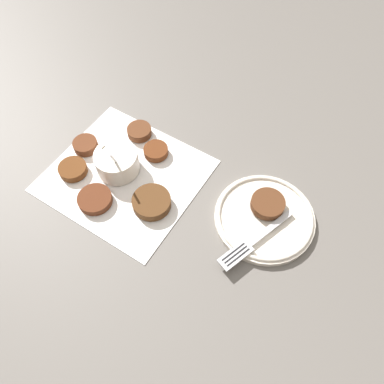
# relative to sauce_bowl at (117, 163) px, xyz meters

# --- Properties ---
(ground_plane) EXTENTS (4.00, 4.00, 0.00)m
(ground_plane) POSITION_rel_sauce_bowl_xyz_m (0.00, -0.02, -0.03)
(ground_plane) COLOR #605B56
(napkin) EXTENTS (0.34, 0.31, 0.00)m
(napkin) POSITION_rel_sauce_bowl_xyz_m (-0.02, 0.00, -0.03)
(napkin) COLOR white
(napkin) RESTS_ON ground_plane
(sauce_bowl) EXTENTS (0.10, 0.09, 0.10)m
(sauce_bowl) POSITION_rel_sauce_bowl_xyz_m (0.00, 0.00, 0.00)
(sauce_bowl) COLOR silver
(sauce_bowl) RESTS_ON napkin
(fritter_0) EXTENTS (0.06, 0.06, 0.02)m
(fritter_0) POSITION_rel_sauce_bowl_xyz_m (-0.04, -0.08, -0.01)
(fritter_0) COLOR #592C15
(fritter_0) RESTS_ON napkin
(fritter_1) EXTENTS (0.06, 0.06, 0.02)m
(fritter_1) POSITION_rel_sauce_bowl_xyz_m (0.03, -0.11, -0.01)
(fritter_1) COLOR #57301B
(fritter_1) RESTS_ON napkin
(fritter_2) EXTENTS (0.06, 0.06, 0.02)m
(fritter_2) POSITION_rel_sauce_bowl_xyz_m (0.08, 0.06, -0.01)
(fritter_2) COLOR #5A3117
(fritter_2) RESTS_ON napkin
(fritter_3) EXTENTS (0.07, 0.07, 0.02)m
(fritter_3) POSITION_rel_sauce_bowl_xyz_m (-0.02, 0.09, -0.02)
(fritter_3) COLOR #552A18
(fritter_3) RESTS_ON napkin
(fritter_4) EXTENTS (0.08, 0.08, 0.02)m
(fritter_4) POSITION_rel_sauce_bowl_xyz_m (-0.12, 0.03, -0.01)
(fritter_4) COLOR #513119
(fritter_4) RESTS_ON napkin
(fritter_5) EXTENTS (0.06, 0.06, 0.02)m
(fritter_5) POSITION_rel_sauce_bowl_xyz_m (0.10, -0.00, -0.01)
(fritter_5) COLOR #592F1B
(fritter_5) RESTS_ON napkin
(serving_plate) EXTENTS (0.21, 0.21, 0.02)m
(serving_plate) POSITION_rel_sauce_bowl_xyz_m (-0.33, -0.08, -0.02)
(serving_plate) COLOR silver
(serving_plate) RESTS_ON ground_plane
(fritter_on_plate) EXTENTS (0.07, 0.07, 0.02)m
(fritter_on_plate) POSITION_rel_sauce_bowl_xyz_m (-0.32, -0.10, 0.00)
(fritter_on_plate) COLOR #512D19
(fritter_on_plate) RESTS_ON serving_plate
(fork) EXTENTS (0.07, 0.19, 0.00)m
(fork) POSITION_rel_sauce_bowl_xyz_m (-0.34, -0.00, -0.01)
(fork) COLOR silver
(fork) RESTS_ON serving_plate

